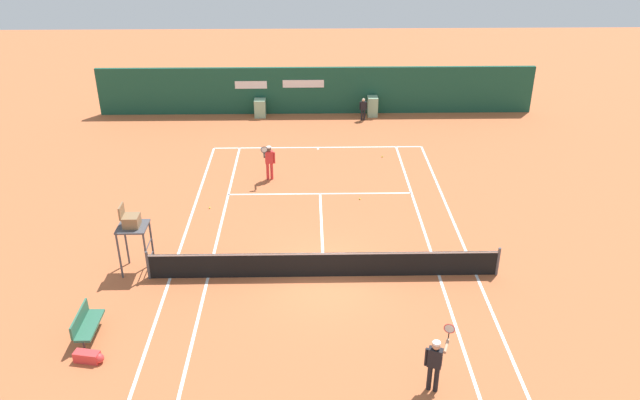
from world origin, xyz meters
TOP-DOWN VIEW (x-y plane):
  - ground_plane at (-0.00, 0.58)m, footprint 80.00×80.00m
  - tennis_net at (0.00, 0.00)m, footprint 12.10×0.10m
  - sponsor_back_wall at (-0.01, 16.97)m, footprint 25.00×1.02m
  - umpire_chair at (-6.50, 0.53)m, footprint 1.00×1.00m
  - player_bench at (-7.16, -3.08)m, footprint 0.54×1.50m
  - equipment_bag at (-6.76, -4.18)m, footprint 0.89×0.43m
  - player_on_baseline at (-2.26, 7.92)m, footprint 0.59×0.71m
  - player_near_side at (2.79, -5.46)m, footprint 0.82×0.67m
  - ball_kid_left_post at (2.61, 15.70)m, footprint 0.43×0.19m
  - tennis_ball_near_service_line at (-4.63, 5.11)m, footprint 0.07×0.07m
  - tennis_ball_by_sideline at (1.69, 5.81)m, footprint 0.07×0.07m
  - tennis_ball_mid_court at (3.14, 10.37)m, footprint 0.07×0.07m

SIDE VIEW (x-z plane):
  - ground_plane at x=0.00m, z-range 0.00..0.01m
  - tennis_ball_near_service_line at x=-4.63m, z-range 0.00..0.07m
  - tennis_ball_by_sideline at x=1.69m, z-range 0.00..0.07m
  - tennis_ball_mid_court at x=3.14m, z-range 0.00..0.07m
  - equipment_bag at x=-6.76m, z-range 0.00..0.32m
  - player_bench at x=-7.16m, z-range 0.07..0.95m
  - tennis_net at x=0.00m, z-range -0.02..1.05m
  - ball_kid_left_post at x=2.61m, z-range 0.10..1.38m
  - player_on_baseline at x=-2.26m, z-range 0.05..1.89m
  - player_near_side at x=2.79m, z-range 0.06..1.92m
  - sponsor_back_wall at x=-0.01m, z-range -0.04..2.67m
  - umpire_chair at x=-6.50m, z-range 0.47..3.05m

